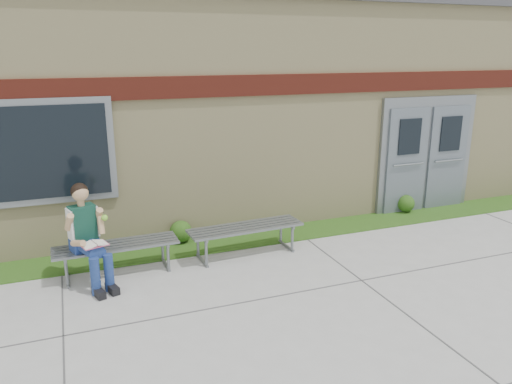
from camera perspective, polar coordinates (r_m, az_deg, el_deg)
name	(u,v)px	position (r m, az deg, el deg)	size (l,w,h in m)	color
ground	(316,310)	(6.54, 6.83, -13.19)	(80.00, 80.00, 0.00)	#9E9E99
grass_strip	(246,239)	(8.70, -1.17, -5.40)	(16.00, 0.80, 0.02)	#2C5015
school_building	(194,100)	(11.40, -7.15, 10.42)	(16.20, 6.22, 4.20)	beige
bench_left	(117,251)	(7.59, -15.64, -6.50)	(1.78, 0.53, 0.46)	slate
bench_right	(246,233)	(7.97, -1.19, -4.67)	(1.86, 0.61, 0.48)	slate
girl	(88,234)	(7.24, -18.65, -4.61)	(0.63, 0.92, 1.43)	navy
shrub_mid	(181,232)	(8.58, -8.59, -4.49)	(0.37, 0.37, 0.37)	#2C5015
shrub_east	(406,203)	(10.50, 16.75, -1.25)	(0.35, 0.35, 0.35)	#2C5015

